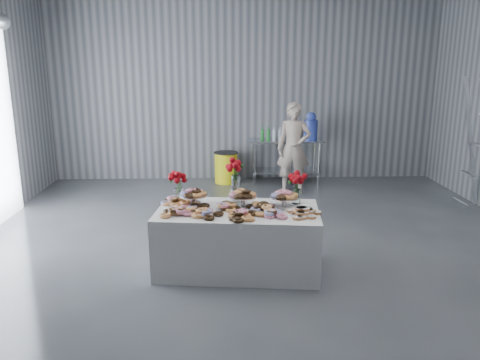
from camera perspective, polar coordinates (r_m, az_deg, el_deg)
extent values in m
plane|color=#393B41|center=(5.90, 2.63, -10.27)|extent=(9.00, 9.00, 0.00)
cube|color=gray|center=(9.87, 0.56, 11.63)|extent=(8.00, 0.04, 4.00)
cube|color=gray|center=(1.06, 24.81, -11.60)|extent=(8.00, 0.04, 4.00)
cube|color=white|center=(5.65, -0.27, -7.26)|extent=(2.00, 1.20, 0.75)
cube|color=silver|center=(9.66, 5.63, 4.83)|extent=(1.50, 0.60, 0.04)
cube|color=silver|center=(9.79, 5.55, 1.19)|extent=(1.40, 0.55, 0.03)
cylinder|color=silver|center=(9.44, 1.86, 1.88)|extent=(0.04, 0.04, 0.86)
cylinder|color=silver|center=(9.62, 9.61, 1.92)|extent=(0.04, 0.04, 0.86)
cylinder|color=silver|center=(9.93, 1.66, 2.50)|extent=(0.04, 0.04, 0.86)
cylinder|color=silver|center=(10.10, 9.04, 2.53)|extent=(0.04, 0.04, 0.86)
cylinder|color=silver|center=(5.71, -5.68, -2.47)|extent=(0.06, 0.06, 0.12)
cylinder|color=silver|center=(5.69, -5.69, -1.84)|extent=(0.36, 0.36, 0.01)
cylinder|color=silver|center=(5.64, 0.35, -2.60)|extent=(0.06, 0.06, 0.12)
cylinder|color=silver|center=(5.62, 0.35, -1.97)|extent=(0.36, 0.36, 0.01)
cylinder|color=silver|center=(5.63, 5.43, -2.69)|extent=(0.06, 0.06, 0.12)
cylinder|color=silver|center=(5.62, 5.45, -2.06)|extent=(0.36, 0.36, 0.01)
cylinder|color=white|center=(5.83, -7.46, -1.86)|extent=(0.11, 0.11, 0.18)
cylinder|color=#1E5919|center=(5.80, -7.50, -0.62)|extent=(0.04, 0.04, 0.18)
cylinder|color=white|center=(5.77, 6.90, -2.00)|extent=(0.11, 0.11, 0.18)
cylinder|color=#1E5919|center=(5.74, 6.93, -0.75)|extent=(0.04, 0.04, 0.18)
cylinder|color=silver|center=(5.84, -0.51, -1.88)|extent=(0.14, 0.14, 0.15)
cylinder|color=white|center=(5.79, -0.51, -0.31)|extent=(0.11, 0.11, 0.18)
cylinder|color=#1E5919|center=(5.76, -0.51, 0.94)|extent=(0.04, 0.04, 0.18)
cylinder|color=blue|center=(9.71, 8.61, 6.10)|extent=(0.28, 0.28, 0.40)
sphere|color=blue|center=(9.68, 8.66, 7.60)|extent=(0.20, 0.20, 0.20)
imported|color=#CC8C93|center=(8.87, 6.56, 3.85)|extent=(0.70, 0.54, 1.72)
cylinder|color=yellow|center=(9.68, -1.72, 1.49)|extent=(0.46, 0.46, 0.62)
cylinder|color=black|center=(9.62, -1.73, 3.35)|extent=(0.50, 0.50, 0.02)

